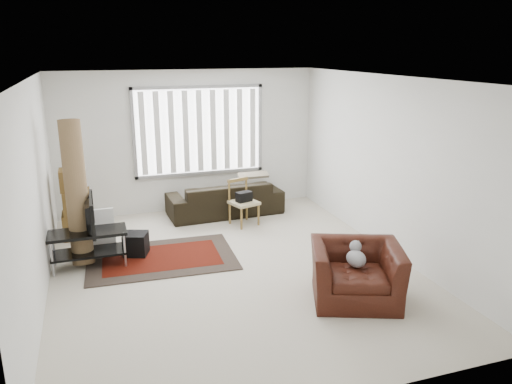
# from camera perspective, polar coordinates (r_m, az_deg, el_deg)

# --- Properties ---
(room) EXTENTS (6.00, 6.02, 2.71)m
(room) POSITION_cam_1_polar(r_m,az_deg,el_deg) (7.26, -3.73, 5.62)
(room) COLOR beige
(room) RESTS_ON ground
(persian_rug) EXTENTS (2.25, 1.56, 0.02)m
(persian_rug) POSITION_cam_1_polar(r_m,az_deg,el_deg) (7.78, -10.73, -7.41)
(persian_rug) COLOR black
(persian_rug) RESTS_ON ground
(tv_stand) EXTENTS (1.09, 0.49, 0.54)m
(tv_stand) POSITION_cam_1_polar(r_m,az_deg,el_deg) (7.64, -18.62, -5.34)
(tv_stand) COLOR black
(tv_stand) RESTS_ON ground
(tv) EXTENTS (0.11, 0.88, 0.51)m
(tv) POSITION_cam_1_polar(r_m,az_deg,el_deg) (7.51, -18.89, -2.46)
(tv) COLOR black
(tv) RESTS_ON tv_stand
(subwoofer) EXTENTS (0.43, 0.43, 0.34)m
(subwoofer) POSITION_cam_1_polar(r_m,az_deg,el_deg) (7.91, -13.55, -5.77)
(subwoofer) COLOR black
(subwoofer) RESTS_ON persian_rug
(moving_boxes) EXTENTS (0.48, 0.45, 1.18)m
(moving_boxes) POSITION_cam_1_polar(r_m,az_deg,el_deg) (8.82, -19.86, -1.54)
(moving_boxes) COLOR brown
(moving_boxes) RESTS_ON ground
(white_flatpack) EXTENTS (0.58, 0.21, 0.73)m
(white_flatpack) POSITION_cam_1_polar(r_m,az_deg,el_deg) (8.00, -17.85, -4.51)
(white_flatpack) COLOR silver
(white_flatpack) RESTS_ON ground
(rolled_rug) EXTENTS (0.36, 0.79, 2.12)m
(rolled_rug) POSITION_cam_1_polar(r_m,az_deg,el_deg) (7.71, -19.84, -0.03)
(rolled_rug) COLOR brown
(rolled_rug) RESTS_ON ground
(sofa) EXTENTS (2.20, 1.03, 0.83)m
(sofa) POSITION_cam_1_polar(r_m,az_deg,el_deg) (9.53, -3.58, -0.14)
(sofa) COLOR black
(sofa) RESTS_ON ground
(side_chair) EXTENTS (0.55, 0.55, 0.83)m
(side_chair) POSITION_cam_1_polar(r_m,az_deg,el_deg) (8.94, -1.45, -0.93)
(side_chair) COLOR tan
(side_chair) RESTS_ON ground
(armchair) EXTENTS (1.38, 1.30, 0.82)m
(armchair) POSITION_cam_1_polar(r_m,az_deg,el_deg) (6.45, 11.38, -8.64)
(armchair) COLOR #39140B
(armchair) RESTS_ON ground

